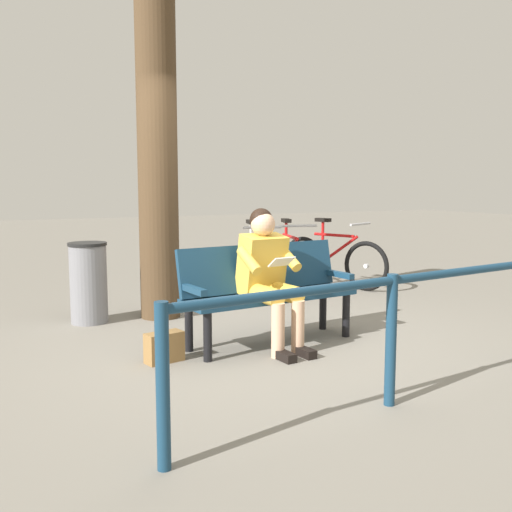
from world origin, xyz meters
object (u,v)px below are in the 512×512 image
Objects in this scene: person_reading at (268,271)px; handbag at (164,347)px; bicycle_blue at (334,261)px; bicycle_silver at (254,265)px; bench at (266,286)px; litter_bin at (89,283)px; bicycle_orange at (289,262)px; tree_trunk at (157,143)px.

person_reading is 1.08m from handbag.
bicycle_blue and bicycle_silver have the same top height.
bench reaches higher than handbag.
bench is 2.41m from bicycle_silver.
bicycle_silver reaches higher than bench.
litter_bin is 0.50× the size of bicycle_orange.
person_reading is 1.46× the size of litter_bin.
bicycle_blue is at bearing -168.90° from litter_bin.
bicycle_silver reaches higher than litter_bin.
litter_bin reaches higher than handbag.
tree_trunk is 4.43× the size of litter_bin.
bench is 3.02m from bicycle_blue.
bench is 0.99× the size of bicycle_silver.
handbag is at bearing -5.12° from person_reading.
bench is 2.00× the size of litter_bin.
handbag is 0.19× the size of bicycle_blue.
person_reading is 1.99m from tree_trunk.
person_reading is 3.20m from bicycle_blue.
bicycle_silver is at bearing -73.52° from bicycle_orange.
person_reading is 0.73× the size of bicycle_silver.
bicycle_blue is at bearing 98.87° from bicycle_silver.
litter_bin is 0.50× the size of bicycle_silver.
tree_trunk is 1.59m from litter_bin.
litter_bin is at bearing -80.53° from handbag.
handbag is 3.91m from bicycle_blue.
bicycle_blue is (-3.15, -2.31, 0.24)m from handbag.
bench is 1.94m from litter_bin.
person_reading is 0.73× the size of bicycle_orange.
handbag is at bearing 73.79° from tree_trunk.
tree_trunk is at bearing -74.07° from bench.
handbag is at bearing -31.95° from bicycle_orange.
handbag is at bearing 4.53° from bench.
bench is at bearing -19.82° from bicycle_orange.
bench is 1.09m from handbag.
person_reading is at bearing -11.01° from bicycle_silver.
tree_trunk is 2.26m from bicycle_silver.
bench is at bearing 111.80° from tree_trunk.
litter_bin is 3.48m from bicycle_blue.
person_reading reaches higher than bicycle_silver.
tree_trunk is at bearing -78.59° from person_reading.
bicycle_orange reaches higher than bench.
tree_trunk is (-0.45, -1.56, 1.70)m from handbag.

